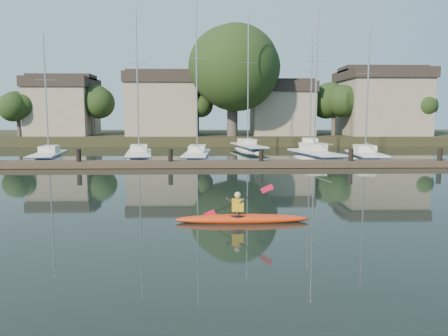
{
  "coord_description": "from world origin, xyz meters",
  "views": [
    {
      "loc": [
        -0.14,
        -14.69,
        3.45
      ],
      "look_at": [
        0.3,
        3.6,
        1.2
      ],
      "focal_mm": 35.0,
      "sensor_mm": 36.0,
      "label": 1
    }
  ],
  "objects_px": {
    "sailboat_2": "(197,161)",
    "sailboat_3": "(315,162)",
    "sailboat_6": "(248,152)",
    "sailboat_7": "(310,153)",
    "dock": "(216,164)",
    "sailboat_4": "(365,163)",
    "kayak": "(241,217)",
    "sailboat_1": "(139,161)",
    "sailboat_0": "(49,162)"
  },
  "relations": [
    {
      "from": "sailboat_1",
      "to": "sailboat_6",
      "type": "xyz_separation_m",
      "value": [
        9.13,
        8.19,
        0.01
      ]
    },
    {
      "from": "sailboat_3",
      "to": "sailboat_7",
      "type": "height_order",
      "value": "sailboat_7"
    },
    {
      "from": "sailboat_3",
      "to": "sailboat_1",
      "type": "bearing_deg",
      "value": 165.83
    },
    {
      "from": "sailboat_2",
      "to": "sailboat_0",
      "type": "bearing_deg",
      "value": -176.18
    },
    {
      "from": "dock",
      "to": "sailboat_6",
      "type": "bearing_deg",
      "value": 76.37
    },
    {
      "from": "sailboat_4",
      "to": "sailboat_6",
      "type": "relative_size",
      "value": 0.79
    },
    {
      "from": "dock",
      "to": "sailboat_2",
      "type": "xyz_separation_m",
      "value": [
        -1.43,
        4.92,
        -0.37
      ]
    },
    {
      "from": "sailboat_0",
      "to": "sailboat_1",
      "type": "height_order",
      "value": "sailboat_1"
    },
    {
      "from": "dock",
      "to": "sailboat_1",
      "type": "distance_m",
      "value": 7.79
    },
    {
      "from": "sailboat_1",
      "to": "sailboat_7",
      "type": "xyz_separation_m",
      "value": [
        14.92,
        7.29,
        -0.02
      ]
    },
    {
      "from": "sailboat_6",
      "to": "sailboat_7",
      "type": "distance_m",
      "value": 5.85
    },
    {
      "from": "sailboat_7",
      "to": "sailboat_2",
      "type": "bearing_deg",
      "value": -135.21
    },
    {
      "from": "kayak",
      "to": "sailboat_7",
      "type": "height_order",
      "value": "sailboat_7"
    },
    {
      "from": "sailboat_3",
      "to": "sailboat_7",
      "type": "relative_size",
      "value": 1.0
    },
    {
      "from": "kayak",
      "to": "sailboat_2",
      "type": "height_order",
      "value": "sailboat_2"
    },
    {
      "from": "sailboat_4",
      "to": "sailboat_2",
      "type": "bearing_deg",
      "value": 178.85
    },
    {
      "from": "sailboat_0",
      "to": "sailboat_3",
      "type": "relative_size",
      "value": 0.82
    },
    {
      "from": "sailboat_3",
      "to": "sailboat_6",
      "type": "height_order",
      "value": "sailboat_6"
    },
    {
      "from": "sailboat_1",
      "to": "sailboat_7",
      "type": "relative_size",
      "value": 0.97
    },
    {
      "from": "sailboat_0",
      "to": "sailboat_7",
      "type": "distance_m",
      "value": 23.04
    },
    {
      "from": "dock",
      "to": "sailboat_3",
      "type": "distance_m",
      "value": 8.92
    },
    {
      "from": "dock",
      "to": "sailboat_7",
      "type": "relative_size",
      "value": 2.63
    },
    {
      "from": "sailboat_0",
      "to": "sailboat_4",
      "type": "relative_size",
      "value": 0.93
    },
    {
      "from": "dock",
      "to": "sailboat_4",
      "type": "height_order",
      "value": "sailboat_4"
    },
    {
      "from": "sailboat_1",
      "to": "sailboat_3",
      "type": "bearing_deg",
      "value": -10.29
    },
    {
      "from": "sailboat_2",
      "to": "sailboat_7",
      "type": "relative_size",
      "value": 1.02
    },
    {
      "from": "sailboat_3",
      "to": "sailboat_7",
      "type": "bearing_deg",
      "value": 68.68
    },
    {
      "from": "sailboat_3",
      "to": "dock",
      "type": "bearing_deg",
      "value": -161.48
    },
    {
      "from": "sailboat_0",
      "to": "sailboat_6",
      "type": "distance_m",
      "value": 18.1
    },
    {
      "from": "sailboat_6",
      "to": "sailboat_7",
      "type": "bearing_deg",
      "value": -20.18
    },
    {
      "from": "sailboat_2",
      "to": "sailboat_3",
      "type": "xyz_separation_m",
      "value": [
        9.12,
        -0.42,
        -0.03
      ]
    },
    {
      "from": "kayak",
      "to": "sailboat_6",
      "type": "bearing_deg",
      "value": 84.19
    },
    {
      "from": "dock",
      "to": "sailboat_4",
      "type": "bearing_deg",
      "value": 18.51
    },
    {
      "from": "sailboat_3",
      "to": "sailboat_7",
      "type": "xyz_separation_m",
      "value": [
        1.31,
        7.84,
        -0.0
      ]
    },
    {
      "from": "kayak",
      "to": "sailboat_0",
      "type": "xyz_separation_m",
      "value": [
        -13.49,
        19.65,
        -0.34
      ]
    },
    {
      "from": "sailboat_0",
      "to": "sailboat_6",
      "type": "height_order",
      "value": "sailboat_6"
    },
    {
      "from": "sailboat_1",
      "to": "sailboat_4",
      "type": "bearing_deg",
      "value": -12.15
    },
    {
      "from": "sailboat_0",
      "to": "sailboat_3",
      "type": "distance_m",
      "value": 20.43
    },
    {
      "from": "sailboat_2",
      "to": "sailboat_7",
      "type": "height_order",
      "value": "sailboat_2"
    },
    {
      "from": "sailboat_0",
      "to": "sailboat_2",
      "type": "bearing_deg",
      "value": -6.34
    },
    {
      "from": "sailboat_3",
      "to": "sailboat_4",
      "type": "relative_size",
      "value": 1.14
    },
    {
      "from": "dock",
      "to": "sailboat_0",
      "type": "distance_m",
      "value": 13.58
    },
    {
      "from": "sailboat_2",
      "to": "sailboat_7",
      "type": "bearing_deg",
      "value": 38.13
    },
    {
      "from": "kayak",
      "to": "sailboat_4",
      "type": "height_order",
      "value": "sailboat_4"
    },
    {
      "from": "dock",
      "to": "sailboat_2",
      "type": "distance_m",
      "value": 5.14
    },
    {
      "from": "sailboat_1",
      "to": "sailboat_3",
      "type": "xyz_separation_m",
      "value": [
        13.61,
        -0.55,
        -0.02
      ]
    },
    {
      "from": "kayak",
      "to": "dock",
      "type": "relative_size",
      "value": 0.13
    },
    {
      "from": "dock",
      "to": "sailboat_3",
      "type": "height_order",
      "value": "sailboat_3"
    },
    {
      "from": "kayak",
      "to": "sailboat_6",
      "type": "distance_m",
      "value": 28.32
    },
    {
      "from": "kayak",
      "to": "sailboat_0",
      "type": "height_order",
      "value": "sailboat_0"
    }
  ]
}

